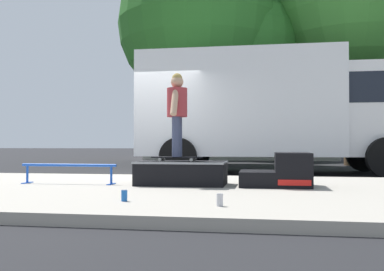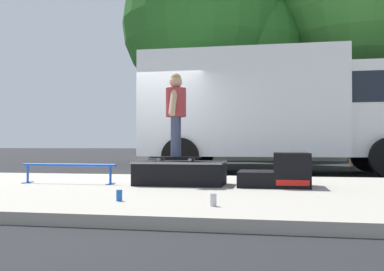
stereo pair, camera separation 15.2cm
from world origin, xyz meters
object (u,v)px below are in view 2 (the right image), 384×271
(soda_can, at_px, (119,195))
(box_truck, at_px, (281,107))
(skateboard, at_px, (176,158))
(soda_can_b, at_px, (213,200))
(skater_kid, at_px, (176,108))
(street_tree_main, at_px, (367,3))
(street_tree_neighbour, at_px, (214,29))
(skate_box, at_px, (181,172))
(kicker_ramp, at_px, (280,172))
(grind_rail, at_px, (68,168))

(soda_can, relative_size, box_truck, 0.02)
(skateboard, relative_size, soda_can_b, 6.29)
(skater_kid, xyz_separation_m, soda_can, (-0.18, -2.02, -1.13))
(skateboard, distance_m, street_tree_main, 11.81)
(street_tree_neighbour, bearing_deg, soda_can_b, -82.34)
(skater_kid, height_order, soda_can, skater_kid)
(soda_can, relative_size, street_tree_neighbour, 0.02)
(skater_kid, bearing_deg, soda_can, -95.04)
(street_tree_main, distance_m, street_tree_neighbour, 5.43)
(skateboard, bearing_deg, skate_box, -15.95)
(skate_box, bearing_deg, soda_can_b, -69.85)
(box_truck, bearing_deg, kicker_ramp, -91.14)
(grind_rail, bearing_deg, skater_kid, 4.64)
(box_truck, height_order, street_tree_neighbour, street_tree_neighbour)
(skate_box, distance_m, soda_can, 2.02)
(kicker_ramp, relative_size, skater_kid, 0.79)
(skateboard, distance_m, soda_can, 2.06)
(skater_kid, bearing_deg, grind_rail, -175.36)
(kicker_ramp, height_order, street_tree_main, street_tree_main)
(skate_box, relative_size, grind_rail, 0.87)
(skater_kid, distance_m, box_truck, 5.07)
(skate_box, distance_m, kicker_ramp, 1.50)
(skateboard, distance_m, box_truck, 5.18)
(skate_box, height_order, kicker_ramp, kicker_ramp)
(skate_box, bearing_deg, kicker_ramp, -0.02)
(skater_kid, distance_m, soda_can_b, 2.65)
(skateboard, xyz_separation_m, soda_can, (-0.18, -2.02, -0.35))
(grind_rail, relative_size, street_tree_neighbour, 0.20)
(kicker_ramp, relative_size, soda_can, 8.16)
(kicker_ramp, bearing_deg, skateboard, 179.18)
(skate_box, xyz_separation_m, street_tree_neighbour, (-0.69, 8.93, 4.58))
(grind_rail, bearing_deg, box_truck, 55.35)
(skate_box, bearing_deg, grind_rail, -176.27)
(skateboard, relative_size, soda_can, 6.29)
(kicker_ramp, height_order, soda_can_b, kicker_ramp)
(kicker_ramp, distance_m, grind_rail, 3.30)
(grind_rail, relative_size, soda_can_b, 12.43)
(skateboard, xyz_separation_m, street_tree_neighbour, (-0.61, 8.91, 4.36))
(street_tree_main, bearing_deg, soda_can_b, -108.12)
(skate_box, relative_size, street_tree_main, 0.15)
(skater_kid, relative_size, soda_can_b, 10.26)
(grind_rail, distance_m, street_tree_neighbour, 10.18)
(skateboard, bearing_deg, skater_kid, -90.00)
(street_tree_main, bearing_deg, street_tree_neighbour, -173.58)
(grind_rail, relative_size, skater_kid, 1.21)
(grind_rail, height_order, soda_can_b, grind_rail)
(skateboard, bearing_deg, box_truck, 70.63)
(soda_can, bearing_deg, box_truck, 74.72)
(soda_can, height_order, street_tree_main, street_tree_main)
(skate_box, xyz_separation_m, soda_can_b, (0.81, -2.21, -0.13))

